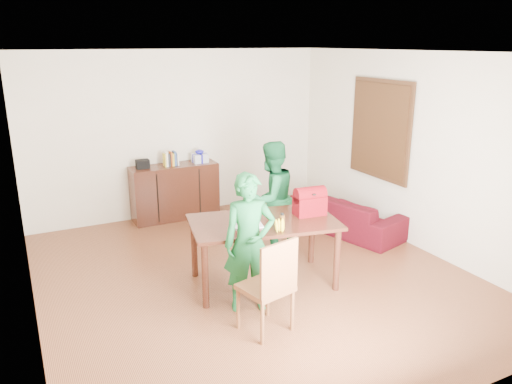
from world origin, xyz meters
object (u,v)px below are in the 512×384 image
chair (266,304)px  person_near (249,243)px  red_bag (310,204)px  sofa (344,213)px  laptop (248,222)px  bottle (282,221)px  person_far (271,199)px  table (264,229)px

chair → person_near: (0.05, 0.49, 0.47)m
red_bag → sofa: red_bag is taller
chair → laptop: size_ratio=2.77×
red_bag → sofa: bearing=45.1°
bottle → person_near: bearing=-165.6°
chair → person_far: bearing=47.3°
chair → red_bag: (1.05, 0.88, 0.64)m
red_bag → sofa: size_ratio=0.20×
table → laptop: size_ratio=5.09×
table → red_bag: (0.60, -0.06, 0.24)m
laptop → red_bag: bearing=13.7°
table → laptop: bearing=-152.6°
person_far → red_bag: (0.08, -0.82, 0.15)m
table → laptop: 0.29m
laptop → bottle: (0.30, -0.26, 0.05)m
chair → red_bag: 1.51m
chair → bottle: bearing=36.6°
table → sofa: 2.21m
chair → bottle: chair is taller
red_bag → person_near: bearing=-152.2°
laptop → sofa: size_ratio=0.19×
person_near → red_bag: 1.09m
sofa → bottle: bearing=110.3°
person_far → chair: bearing=44.5°
bottle → laptop: bearing=138.7°
sofa → laptop: bearing=101.0°
laptop → bottle: bearing=-28.5°
table → person_near: bearing=-120.7°
person_near → person_far: (0.92, 1.22, 0.02)m
table → person_near: 0.61m
table → red_bag: size_ratio=5.01×
chair → red_bag: red_bag is taller
person_far → sofa: size_ratio=0.83×
sofa → person_far: bearing=84.4°
chair → red_bag: bearing=26.8°
red_bag → chair: bearing=-133.7°
chair → bottle: size_ratio=5.39×
bottle → red_bag: size_ratio=0.51×
laptop → person_far: bearing=60.8°
laptop → bottle: 0.40m
person_near → red_bag: size_ratio=4.11×
person_far → laptop: (-0.75, -0.83, 0.06)m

